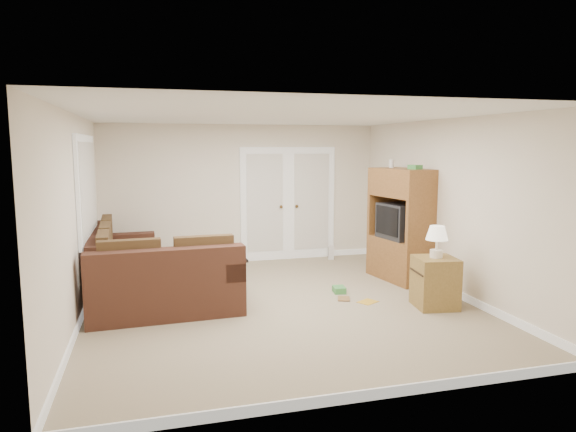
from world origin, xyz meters
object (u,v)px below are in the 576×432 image
object	(u,v)px
coffee_table	(219,274)
side_cabinet	(435,278)
tv_armoire	(402,224)
sectional_sofa	(141,275)

from	to	relation	value
coffee_table	side_cabinet	world-z (taller)	side_cabinet
tv_armoire	side_cabinet	world-z (taller)	tv_armoire
coffee_table	tv_armoire	world-z (taller)	tv_armoire
coffee_table	sectional_sofa	bearing A→B (deg)	-168.04
coffee_table	side_cabinet	bearing A→B (deg)	-32.56
tv_armoire	sectional_sofa	bearing A→B (deg)	172.32
sectional_sofa	coffee_table	distance (m)	1.14
sectional_sofa	side_cabinet	world-z (taller)	side_cabinet
side_cabinet	tv_armoire	bearing A→B (deg)	88.26
sectional_sofa	tv_armoire	bearing A→B (deg)	-1.64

